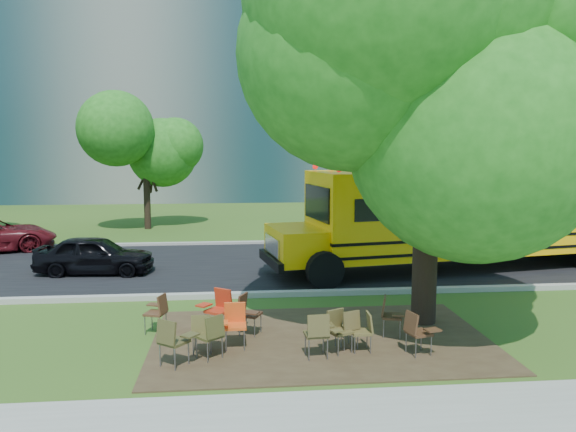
{
  "coord_description": "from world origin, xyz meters",
  "views": [
    {
      "loc": [
        -0.79,
        -11.73,
        4.05
      ],
      "look_at": [
        0.75,
        4.09,
        2.05
      ],
      "focal_mm": 35.0,
      "sensor_mm": 36.0,
      "label": 1
    }
  ],
  "objects": [
    {
      "name": "kerb_far",
      "position": [
        0.0,
        11.1,
        0.07
      ],
      "size": [
        80.0,
        0.25,
        0.14
      ],
      "primitive_type": "cube",
      "color": "gray",
      "rests_on": "ground"
    },
    {
      "name": "chair_2",
      "position": [
        -1.23,
        -1.38,
        0.55
      ],
      "size": [
        0.6,
        0.76,
        0.89
      ],
      "rotation": [
        0.0,
        0.0,
        0.7
      ],
      "color": "#413E1C",
      "rests_on": "ground"
    },
    {
      "name": "school_bus",
      "position": [
        7.49,
        5.98,
        1.88
      ],
      "size": [
        13.58,
        5.02,
        3.26
      ],
      "rotation": [
        0.0,
        0.0,
        0.17
      ],
      "color": "#FBB207",
      "rests_on": "ground"
    },
    {
      "name": "chair_12",
      "position": [
        2.47,
        -0.48,
        0.54
      ],
      "size": [
        0.53,
        0.68,
        0.88
      ],
      "rotation": [
        0.0,
        0.0,
        4.43
      ],
      "color": "#432B18",
      "rests_on": "ground"
    },
    {
      "name": "main_tree",
      "position": [
        3.51,
        0.4,
        5.28
      ],
      "size": [
        7.2,
        7.2,
        8.89
      ],
      "color": "black",
      "rests_on": "ground"
    },
    {
      "name": "chair_11",
      "position": [
        1.47,
        -1.09,
        0.51
      ],
      "size": [
        0.56,
        0.64,
        0.82
      ],
      "rotation": [
        0.0,
        0.0,
        0.39
      ],
      "color": "#4B3F20",
      "rests_on": "ground"
    },
    {
      "name": "kerb_near",
      "position": [
        0.0,
        3.0,
        0.07
      ],
      "size": [
        80.0,
        0.25,
        0.14
      ],
      "primitive_type": "cube",
      "color": "gray",
      "rests_on": "ground"
    },
    {
      "name": "building_main",
      "position": [
        -8.0,
        36.0,
        11.0
      ],
      "size": [
        38.0,
        16.0,
        22.0
      ],
      "primitive_type": "cube",
      "color": "slate",
      "rests_on": "ground"
    },
    {
      "name": "chair_0",
      "position": [
        -1.42,
        -1.07,
        0.51
      ],
      "size": [
        0.55,
        0.48,
        0.82
      ],
      "rotation": [
        0.0,
        0.0,
        -0.05
      ],
      "color": "brown",
      "rests_on": "ground"
    },
    {
      "name": "asphalt_road",
      "position": [
        0.0,
        7.0,
        0.02
      ],
      "size": [
        80.0,
        8.0,
        0.04
      ],
      "primitive_type": "cube",
      "color": "black",
      "rests_on": "ground"
    },
    {
      "name": "chair_3",
      "position": [
        -0.82,
        -0.81,
        0.57
      ],
      "size": [
        0.59,
        0.54,
        0.92
      ],
      "rotation": [
        0.0,
        0.0,
        3.14
      ],
      "color": "#D54A16",
      "rests_on": "ground"
    },
    {
      "name": "chair_5",
      "position": [
        1.2,
        -1.27,
        0.53
      ],
      "size": [
        0.58,
        0.69,
        0.86
      ],
      "rotation": [
        0.0,
        0.0,
        3.62
      ],
      "color": "brown",
      "rests_on": "ground"
    },
    {
      "name": "bg_tree_3",
      "position": [
        8.0,
        14.0,
        5.03
      ],
      "size": [
        5.6,
        5.6,
        7.84
      ],
      "color": "black",
      "rests_on": "ground"
    },
    {
      "name": "bg_tree_2",
      "position": [
        -5.0,
        16.0,
        4.21
      ],
      "size": [
        4.8,
        4.8,
        6.62
      ],
      "color": "black",
      "rests_on": "ground"
    },
    {
      "name": "chair_4",
      "position": [
        0.78,
        -1.55,
        0.56
      ],
      "size": [
        0.6,
        0.57,
        0.91
      ],
      "rotation": [
        0.0,
        0.0,
        0.07
      ],
      "color": "#463D1E",
      "rests_on": "ground"
    },
    {
      "name": "chair_6",
      "position": [
        1.72,
        -1.26,
        0.49
      ],
      "size": [
        0.47,
        0.52,
        0.8
      ],
      "rotation": [
        0.0,
        0.0,
        1.56
      ],
      "color": "brown",
      "rests_on": "ground"
    },
    {
      "name": "chair_8",
      "position": [
        -2.46,
        0.29,
        0.53
      ],
      "size": [
        0.53,
        0.67,
        0.86
      ],
      "rotation": [
        0.0,
        0.0,
        1.26
      ],
      "color": "#4A2C1A",
      "rests_on": "ground"
    },
    {
      "name": "building_right",
      "position": [
        24.0,
        38.0,
        12.5
      ],
      "size": [
        30.0,
        16.0,
        25.0
      ],
      "primitive_type": "cube",
      "color": "gray",
      "rests_on": "ground"
    },
    {
      "name": "chair_7",
      "position": [
        2.7,
        -1.59,
        0.54
      ],
      "size": [
        0.64,
        0.6,
        0.88
      ],
      "rotation": [
        0.0,
        0.0,
        -1.32
      ],
      "color": "#442918",
      "rests_on": "ground"
    },
    {
      "name": "chair_10",
      "position": [
        -0.53,
        -0.06,
        0.55
      ],
      "size": [
        0.58,
        0.74,
        0.9
      ],
      "rotation": [
        0.0,
        0.0,
        -2.01
      ],
      "color": "#422617",
      "rests_on": "ground"
    },
    {
      "name": "black_car",
      "position": [
        -5.18,
        6.2,
        0.62
      ],
      "size": [
        3.74,
        1.74,
        1.24
      ],
      "primitive_type": "imported",
      "rotation": [
        0.0,
        0.0,
        1.49
      ],
      "color": "black",
      "rests_on": "ground"
    },
    {
      "name": "ground",
      "position": [
        0.0,
        0.0,
        0.0
      ],
      "size": [
        160.0,
        160.0,
        0.0
      ],
      "primitive_type": "plane",
      "color": "#2A4D18",
      "rests_on": "ground"
    },
    {
      "name": "dirt_patch",
      "position": [
        1.0,
        -0.5,
        0.01
      ],
      "size": [
        7.0,
        4.5,
        0.03
      ],
      "primitive_type": "cube",
      "color": "#382819",
      "rests_on": "ground"
    },
    {
      "name": "chair_9",
      "position": [
        -1.15,
        0.22,
        0.59
      ],
      "size": [
        0.81,
        0.64,
        0.95
      ],
      "rotation": [
        0.0,
        0.0,
        2.51
      ],
      "color": "#AA2812",
      "rests_on": "ground"
    },
    {
      "name": "chair_1",
      "position": [
        -1.92,
        -1.73,
        0.58
      ],
      "size": [
        0.8,
        0.63,
        0.93
      ],
      "rotation": [
        0.0,
        0.0,
        -0.65
      ],
      "color": "#413A1C",
      "rests_on": "ground"
    }
  ]
}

